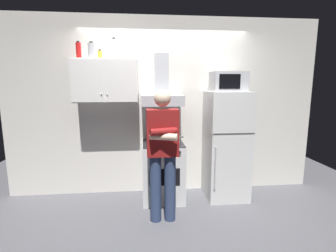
% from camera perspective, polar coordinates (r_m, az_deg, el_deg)
% --- Properties ---
extents(ground_plane, '(7.00, 7.00, 0.00)m').
position_cam_1_polar(ground_plane, '(3.68, -0.00, -17.94)').
color(ground_plane, '#4C4C51').
extents(back_wall_tiled, '(4.80, 0.10, 2.70)m').
position_cam_1_polar(back_wall_tiled, '(3.88, -0.87, 4.39)').
color(back_wall_tiled, silver).
rests_on(back_wall_tiled, ground_plane).
extents(upper_cabinet, '(0.90, 0.37, 0.60)m').
position_cam_1_polar(upper_cabinet, '(3.66, -14.16, 10.06)').
color(upper_cabinet, white).
extents(stove_oven, '(0.60, 0.62, 0.87)m').
position_cam_1_polar(stove_oven, '(3.73, -1.16, -10.30)').
color(stove_oven, silver).
rests_on(stove_oven, ground_plane).
extents(range_hood, '(0.60, 0.44, 0.75)m').
position_cam_1_polar(range_hood, '(3.64, -1.38, 7.94)').
color(range_hood, '#B7BABF').
extents(refrigerator, '(0.60, 0.62, 1.60)m').
position_cam_1_polar(refrigerator, '(3.81, 13.24, -4.35)').
color(refrigerator, silver).
rests_on(refrigerator, ground_plane).
extents(microwave, '(0.48, 0.37, 0.28)m').
position_cam_1_polar(microwave, '(3.72, 13.71, 9.91)').
color(microwave, '#B7BABF').
rests_on(microwave, refrigerator).
extents(person_standing, '(0.38, 0.33, 1.64)m').
position_cam_1_polar(person_standing, '(3.01, -1.24, -5.84)').
color(person_standing, navy).
rests_on(person_standing, ground_plane).
extents(cooking_pot, '(0.30, 0.20, 0.11)m').
position_cam_1_polar(cooking_pot, '(3.49, 1.10, -3.22)').
color(cooking_pot, '#B7BABF').
rests_on(cooking_pot, stove_oven).
extents(bottle_soda_red, '(0.07, 0.07, 0.24)m').
position_cam_1_polar(bottle_soda_red, '(3.80, -19.92, 16.03)').
color(bottle_soda_red, red).
rests_on(bottle_soda_red, upper_cabinet).
extents(bottle_vodka_clear, '(0.07, 0.07, 0.28)m').
position_cam_1_polar(bottle_vodka_clear, '(3.65, -12.31, 16.98)').
color(bottle_vodka_clear, silver).
rests_on(bottle_vodka_clear, upper_cabinet).
extents(bottle_spice_jar, '(0.06, 0.06, 0.13)m').
position_cam_1_polar(bottle_spice_jar, '(3.74, -15.41, 15.53)').
color(bottle_spice_jar, gold).
rests_on(bottle_spice_jar, upper_cabinet).
extents(bottle_canister_steel, '(0.09, 0.09, 0.23)m').
position_cam_1_polar(bottle_canister_steel, '(3.69, -17.24, 16.24)').
color(bottle_canister_steel, '#B2B5BA').
rests_on(bottle_canister_steel, upper_cabinet).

